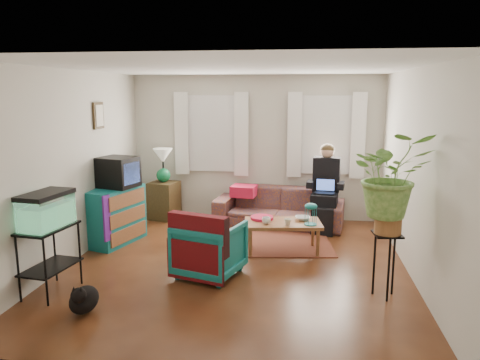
# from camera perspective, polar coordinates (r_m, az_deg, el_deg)

# --- Properties ---
(floor) EXTENTS (4.50, 5.00, 0.01)m
(floor) POSITION_cam_1_polar(r_m,az_deg,el_deg) (6.41, -0.49, -10.38)
(floor) COLOR #4F2B14
(floor) RESTS_ON ground
(ceiling) EXTENTS (4.50, 5.00, 0.01)m
(ceiling) POSITION_cam_1_polar(r_m,az_deg,el_deg) (5.98, -0.53, 13.53)
(ceiling) COLOR white
(ceiling) RESTS_ON wall_back
(wall_back) EXTENTS (4.50, 0.01, 2.60)m
(wall_back) POSITION_cam_1_polar(r_m,az_deg,el_deg) (8.52, 1.92, 3.94)
(wall_back) COLOR silver
(wall_back) RESTS_ON floor
(wall_front) EXTENTS (4.50, 0.01, 2.60)m
(wall_front) POSITION_cam_1_polar(r_m,az_deg,el_deg) (3.66, -6.18, -5.33)
(wall_front) COLOR silver
(wall_front) RESTS_ON floor
(wall_left) EXTENTS (0.01, 5.00, 2.60)m
(wall_left) POSITION_cam_1_polar(r_m,az_deg,el_deg) (6.76, -19.75, 1.52)
(wall_left) COLOR silver
(wall_left) RESTS_ON floor
(wall_right) EXTENTS (0.01, 5.00, 2.60)m
(wall_right) POSITION_cam_1_polar(r_m,az_deg,el_deg) (6.16, 20.69, 0.61)
(wall_right) COLOR silver
(wall_right) RESTS_ON floor
(window_left) EXTENTS (1.08, 0.04, 1.38)m
(window_left) POSITION_cam_1_polar(r_m,az_deg,el_deg) (8.59, -3.43, 5.66)
(window_left) COLOR white
(window_left) RESTS_ON wall_back
(window_right) EXTENTS (1.08, 0.04, 1.38)m
(window_right) POSITION_cam_1_polar(r_m,az_deg,el_deg) (8.44, 10.43, 5.41)
(window_right) COLOR white
(window_right) RESTS_ON wall_back
(curtains_left) EXTENTS (1.36, 0.06, 1.50)m
(curtains_left) POSITION_cam_1_polar(r_m,az_deg,el_deg) (8.51, -3.53, 5.61)
(curtains_left) COLOR white
(curtains_left) RESTS_ON wall_back
(curtains_right) EXTENTS (1.36, 0.06, 1.50)m
(curtains_right) POSITION_cam_1_polar(r_m,az_deg,el_deg) (8.36, 10.45, 5.36)
(curtains_right) COLOR white
(curtains_right) RESTS_ON wall_back
(picture_frame) EXTENTS (0.04, 0.32, 0.40)m
(picture_frame) POSITION_cam_1_polar(r_m,az_deg,el_deg) (7.44, -16.82, 7.53)
(picture_frame) COLOR #3D2616
(picture_frame) RESTS_ON wall_left
(area_rug) EXTENTS (2.18, 1.84, 0.01)m
(area_rug) POSITION_cam_1_polar(r_m,az_deg,el_deg) (7.44, 3.05, -7.28)
(area_rug) COLOR maroon
(area_rug) RESTS_ON floor
(sofa) EXTENTS (2.30, 1.15, 0.86)m
(sofa) POSITION_cam_1_polar(r_m,az_deg,el_deg) (8.19, 4.77, -2.54)
(sofa) COLOR brown
(sofa) RESTS_ON floor
(seated_person) EXTENTS (0.64, 0.75, 1.31)m
(seated_person) POSITION_cam_1_polar(r_m,az_deg,el_deg) (8.04, 10.37, -1.29)
(seated_person) COLOR black
(seated_person) RESTS_ON sofa
(side_table) EXTENTS (0.56, 0.56, 0.68)m
(side_table) POSITION_cam_1_polar(r_m,az_deg,el_deg) (8.70, -9.23, -2.46)
(side_table) COLOR #3B2316
(side_table) RESTS_ON floor
(table_lamp) EXTENTS (0.42, 0.42, 0.63)m
(table_lamp) POSITION_cam_1_polar(r_m,az_deg,el_deg) (8.58, -9.35, 1.68)
(table_lamp) COLOR white
(table_lamp) RESTS_ON side_table
(dresser) EXTENTS (0.73, 1.06, 0.87)m
(dresser) POSITION_cam_1_polar(r_m,az_deg,el_deg) (7.47, -15.00, -4.18)
(dresser) COLOR #115667
(dresser) RESTS_ON floor
(crt_tv) EXTENTS (0.64, 0.61, 0.46)m
(crt_tv) POSITION_cam_1_polar(r_m,az_deg,el_deg) (7.39, -14.67, 0.95)
(crt_tv) COLOR black
(crt_tv) RESTS_ON dresser
(aquarium_stand) EXTENTS (0.49, 0.76, 0.79)m
(aquarium_stand) POSITION_cam_1_polar(r_m,az_deg,el_deg) (5.89, -22.11, -9.05)
(aquarium_stand) COLOR black
(aquarium_stand) RESTS_ON floor
(aquarium) EXTENTS (0.44, 0.69, 0.42)m
(aquarium) POSITION_cam_1_polar(r_m,az_deg,el_deg) (5.72, -22.54, -3.34)
(aquarium) COLOR #7FD899
(aquarium) RESTS_ON aquarium_stand
(black_cat) EXTENTS (0.34, 0.46, 0.36)m
(black_cat) POSITION_cam_1_polar(r_m,az_deg,el_deg) (5.34, -18.49, -13.37)
(black_cat) COLOR black
(black_cat) RESTS_ON floor
(armchair) EXTENTS (0.92, 0.89, 0.77)m
(armchair) POSITION_cam_1_polar(r_m,az_deg,el_deg) (5.99, -3.73, -8.02)
(armchair) COLOR #12636F
(armchair) RESTS_ON floor
(serape_throw) EXTENTS (0.79, 0.40, 0.64)m
(serape_throw) POSITION_cam_1_polar(r_m,az_deg,el_deg) (5.69, -5.19, -7.35)
(serape_throw) COLOR #9E0A0A
(serape_throw) RESTS_ON armchair
(coffee_table) EXTENTS (1.16, 0.74, 0.45)m
(coffee_table) POSITION_cam_1_polar(r_m,az_deg,el_deg) (6.89, 5.22, -6.90)
(coffee_table) COLOR brown
(coffee_table) RESTS_ON floor
(cup_a) EXTENTS (0.14, 0.14, 0.10)m
(cup_a) POSITION_cam_1_polar(r_m,az_deg,el_deg) (6.70, 3.22, -4.95)
(cup_a) COLOR white
(cup_a) RESTS_ON coffee_table
(cup_b) EXTENTS (0.11, 0.11, 0.09)m
(cup_b) POSITION_cam_1_polar(r_m,az_deg,el_deg) (6.64, 5.83, -5.13)
(cup_b) COLOR beige
(cup_b) RESTS_ON coffee_table
(bowl) EXTENTS (0.24, 0.24, 0.05)m
(bowl) POSITION_cam_1_polar(r_m,az_deg,el_deg) (6.94, 7.64, -4.64)
(bowl) COLOR white
(bowl) RESTS_ON coffee_table
(snack_tray) EXTENTS (0.38, 0.38, 0.04)m
(snack_tray) POSITION_cam_1_polar(r_m,az_deg,el_deg) (6.94, 2.69, -4.62)
(snack_tray) COLOR #B21414
(snack_tray) RESTS_ON coffee_table
(birdcage) EXTENTS (0.20, 0.20, 0.32)m
(birdcage) POSITION_cam_1_polar(r_m,az_deg,el_deg) (6.68, 8.63, -4.10)
(birdcage) COLOR #115B6B
(birdcage) RESTS_ON coffee_table
(plant_stand) EXTENTS (0.35, 0.35, 0.75)m
(plant_stand) POSITION_cam_1_polar(r_m,az_deg,el_deg) (5.62, 17.31, -9.89)
(plant_stand) COLOR black
(plant_stand) RESTS_ON floor
(potted_plant) EXTENTS (0.94, 0.83, 0.95)m
(potted_plant) POSITION_cam_1_polar(r_m,az_deg,el_deg) (5.38, 17.83, -0.93)
(potted_plant) COLOR #599947
(potted_plant) RESTS_ON plant_stand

